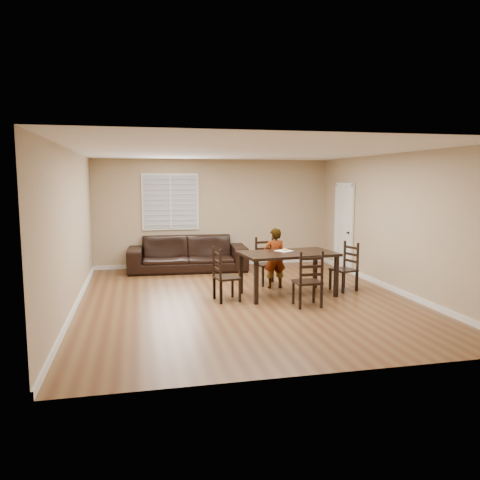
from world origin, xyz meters
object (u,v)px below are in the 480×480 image
chair_near (266,262)px  donut (285,250)px  chair_left (221,277)px  child (275,258)px  dining_table (288,257)px  chair_right (348,268)px  chair_far (310,282)px  sofa (188,254)px

chair_near → donut: 1.00m
chair_near → chair_left: size_ratio=1.01×
chair_near → chair_left: (-1.20, -1.26, -0.00)m
chair_left → child: 1.49m
donut → dining_table: bearing=-89.9°
dining_table → child: child is taller
chair_near → chair_right: size_ratio=1.02×
child → chair_far: bearing=97.7°
dining_table → chair_far: bearing=-90.8°
chair_near → donut: chair_near is taller
chair_left → donut: size_ratio=9.17×
chair_far → dining_table: bearing=-84.4°
donut → chair_right: bearing=-1.3°
chair_right → child: size_ratio=0.79×
chair_near → donut: bearing=-90.3°
child → donut: 0.50m
dining_table → chair_left: 1.37m
child → sofa: 2.71m
dining_table → donut: 0.23m
chair_right → sofa: size_ratio=0.34×
dining_table → chair_right: chair_right is taller
dining_table → donut: size_ratio=17.39×
chair_left → child: (1.25, 0.79, 0.17)m
chair_far → chair_left: bearing=-28.4°
chair_left → sofa: chair_left is taller
chair_left → chair_right: bearing=-91.7°
dining_table → child: 0.65m
chair_right → chair_far: bearing=-64.9°
chair_near → chair_far: size_ratio=1.00×
chair_near → sofa: (-1.47, 1.75, -0.04)m
child → chair_right: bearing=163.2°
chair_right → dining_table: bearing=-99.1°
dining_table → chair_far: (0.09, -0.92, -0.29)m
dining_table → donut: donut is taller
child → sofa: size_ratio=0.43×
chair_far → chair_right: size_ratio=1.02×
donut → child: bearing=99.3°
chair_near → chair_right: chair_near is taller
dining_table → chair_left: (-1.33, -0.15, -0.30)m
sofa → donut: bearing=-55.7°
chair_far → chair_right: (1.23, 1.09, -0.01)m
chair_far → sofa: bearing=-65.9°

